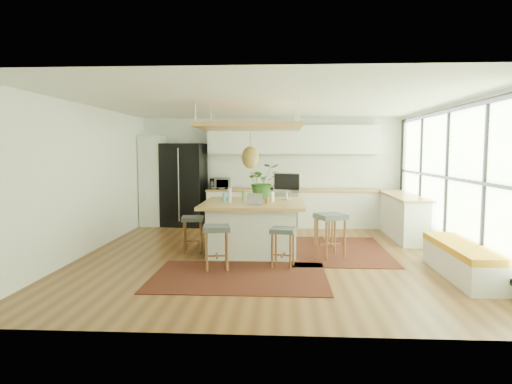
# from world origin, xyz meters

# --- Properties ---
(floor) EXTENTS (7.00, 7.00, 0.00)m
(floor) POSITION_xyz_m (0.00, 0.00, 0.00)
(floor) COLOR brown
(floor) RESTS_ON ground
(ceiling) EXTENTS (7.00, 7.00, 0.00)m
(ceiling) POSITION_xyz_m (0.00, 0.00, 2.70)
(ceiling) COLOR white
(ceiling) RESTS_ON ground
(wall_back) EXTENTS (6.50, 0.00, 6.50)m
(wall_back) POSITION_xyz_m (0.00, 3.50, 1.35)
(wall_back) COLOR white
(wall_back) RESTS_ON ground
(wall_front) EXTENTS (6.50, 0.00, 6.50)m
(wall_front) POSITION_xyz_m (0.00, -3.50, 1.35)
(wall_front) COLOR white
(wall_front) RESTS_ON ground
(wall_left) EXTENTS (0.00, 7.00, 7.00)m
(wall_left) POSITION_xyz_m (-3.25, 0.00, 1.35)
(wall_left) COLOR white
(wall_left) RESTS_ON ground
(wall_right) EXTENTS (0.00, 7.00, 7.00)m
(wall_right) POSITION_xyz_m (3.25, 0.00, 1.35)
(wall_right) COLOR white
(wall_right) RESTS_ON ground
(window_wall) EXTENTS (0.10, 6.20, 2.60)m
(window_wall) POSITION_xyz_m (3.22, 0.00, 1.40)
(window_wall) COLOR black
(window_wall) RESTS_ON wall_right
(pantry) EXTENTS (0.55, 0.60, 2.25)m
(pantry) POSITION_xyz_m (-2.95, 3.18, 1.12)
(pantry) COLOR silver
(pantry) RESTS_ON floor
(back_counter_base) EXTENTS (4.20, 0.60, 0.88)m
(back_counter_base) POSITION_xyz_m (0.55, 3.18, 0.44)
(back_counter_base) COLOR silver
(back_counter_base) RESTS_ON floor
(back_counter_top) EXTENTS (4.24, 0.64, 0.05)m
(back_counter_top) POSITION_xyz_m (0.55, 3.18, 0.90)
(back_counter_top) COLOR #A37039
(back_counter_top) RESTS_ON back_counter_base
(backsplash) EXTENTS (4.20, 0.02, 0.80)m
(backsplash) POSITION_xyz_m (0.55, 3.48, 1.35)
(backsplash) COLOR white
(backsplash) RESTS_ON wall_back
(upper_cabinets) EXTENTS (4.20, 0.34, 0.70)m
(upper_cabinets) POSITION_xyz_m (0.55, 3.32, 2.15)
(upper_cabinets) COLOR silver
(upper_cabinets) RESTS_ON wall_back
(range) EXTENTS (0.76, 0.62, 1.00)m
(range) POSITION_xyz_m (0.30, 3.18, 0.50)
(range) COLOR #A5A5AA
(range) RESTS_ON floor
(right_counter_base) EXTENTS (0.60, 2.50, 0.88)m
(right_counter_base) POSITION_xyz_m (2.93, 2.00, 0.44)
(right_counter_base) COLOR silver
(right_counter_base) RESTS_ON floor
(right_counter_top) EXTENTS (0.64, 2.54, 0.05)m
(right_counter_top) POSITION_xyz_m (2.93, 2.00, 0.90)
(right_counter_top) COLOR #A37039
(right_counter_top) RESTS_ON right_counter_base
(window_bench) EXTENTS (0.52, 2.00, 0.50)m
(window_bench) POSITION_xyz_m (2.95, -1.20, 0.25)
(window_bench) COLOR silver
(window_bench) RESTS_ON floor
(ceiling_panel) EXTENTS (1.86, 1.86, 0.80)m
(ceiling_panel) POSITION_xyz_m (-0.30, 0.40, 2.05)
(ceiling_panel) COLOR #A37039
(ceiling_panel) RESTS_ON ceiling
(rug_near) EXTENTS (2.60, 1.80, 0.01)m
(rug_near) POSITION_xyz_m (-0.34, -1.39, 0.01)
(rug_near) COLOR black
(rug_near) RESTS_ON floor
(rug_right) EXTENTS (1.80, 2.60, 0.01)m
(rug_right) POSITION_xyz_m (1.34, 0.48, 0.01)
(rug_right) COLOR black
(rug_right) RESTS_ON floor
(fridge) EXTENTS (1.10, 0.91, 2.05)m
(fridge) POSITION_xyz_m (-2.16, 3.19, 0.93)
(fridge) COLOR black
(fridge) RESTS_ON floor
(island) EXTENTS (1.85, 1.85, 0.93)m
(island) POSITION_xyz_m (-0.24, 0.36, 0.47)
(island) COLOR #A37039
(island) RESTS_ON floor
(stool_near_left) EXTENTS (0.48, 0.48, 0.70)m
(stool_near_left) POSITION_xyz_m (-0.74, -0.97, 0.35)
(stool_near_left) COLOR #404647
(stool_near_left) RESTS_ON floor
(stool_near_right) EXTENTS (0.44, 0.44, 0.64)m
(stool_near_right) POSITION_xyz_m (0.31, -0.79, 0.35)
(stool_near_right) COLOR #404647
(stool_near_right) RESTS_ON floor
(stool_right_front) EXTENTS (0.60, 0.60, 0.78)m
(stool_right_front) POSITION_xyz_m (1.14, -0.10, 0.35)
(stool_right_front) COLOR #404647
(stool_right_front) RESTS_ON floor
(stool_right_back) EXTENTS (0.41, 0.41, 0.63)m
(stool_right_back) POSITION_xyz_m (1.10, 0.79, 0.35)
(stool_right_back) COLOR #404647
(stool_right_back) RESTS_ON floor
(stool_left_side) EXTENTS (0.44, 0.44, 0.66)m
(stool_left_side) POSITION_xyz_m (-1.36, 0.22, 0.35)
(stool_left_side) COLOR #404647
(stool_left_side) RESTS_ON floor
(laptop) EXTENTS (0.34, 0.35, 0.21)m
(laptop) POSITION_xyz_m (-0.21, -0.13, 1.05)
(laptop) COLOR #A5A5AA
(laptop) RESTS_ON island
(monitor) EXTENTS (0.61, 0.42, 0.53)m
(monitor) POSITION_xyz_m (0.38, 0.76, 1.19)
(monitor) COLOR #A5A5AA
(monitor) RESTS_ON island
(microwave) EXTENTS (0.54, 0.36, 0.34)m
(microwave) POSITION_xyz_m (-1.25, 3.16, 1.10)
(microwave) COLOR #A5A5AA
(microwave) RESTS_ON back_counter_top
(island_plant) EXTENTS (0.86, 0.90, 0.54)m
(island_plant) POSITION_xyz_m (-0.10, 0.91, 1.20)
(island_plant) COLOR #1E4C19
(island_plant) RESTS_ON island
(island_bowl) EXTENTS (0.23, 0.23, 0.05)m
(island_bowl) POSITION_xyz_m (-0.82, 0.85, 0.95)
(island_bowl) COLOR white
(island_bowl) RESTS_ON island
(island_bottle_0) EXTENTS (0.07, 0.07, 0.19)m
(island_bottle_0) POSITION_xyz_m (-0.79, 0.46, 1.03)
(island_bottle_0) COLOR #37B4DC
(island_bottle_0) RESTS_ON island
(island_bottle_1) EXTENTS (0.07, 0.07, 0.19)m
(island_bottle_1) POSITION_xyz_m (-0.64, 0.21, 1.03)
(island_bottle_1) COLOR silver
(island_bottle_1) RESTS_ON island
(island_bottle_2) EXTENTS (0.07, 0.07, 0.19)m
(island_bottle_2) POSITION_xyz_m (0.01, 0.06, 1.03)
(island_bottle_2) COLOR #AF4F3A
(island_bottle_2) RESTS_ON island
(island_bottle_3) EXTENTS (0.07, 0.07, 0.19)m
(island_bottle_3) POSITION_xyz_m (0.11, 0.41, 1.03)
(island_bottle_3) COLOR white
(island_bottle_3) RESTS_ON island
(island_bottle_4) EXTENTS (0.07, 0.07, 0.19)m
(island_bottle_4) POSITION_xyz_m (-0.44, 0.61, 1.03)
(island_bottle_4) COLOR #628650
(island_bottle_4) RESTS_ON island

